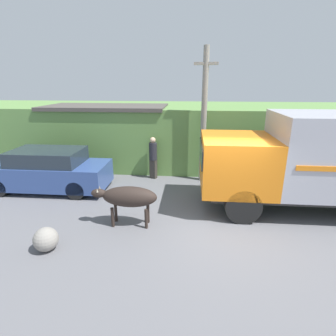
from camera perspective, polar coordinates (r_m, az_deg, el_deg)
The scene contains 9 objects.
ground_plane at distance 7.86m, azimuth 11.60°, elevation -12.24°, with size 60.00×60.00×0.00m, color slate.
hillside_embankment at distance 13.67m, azimuth 9.04°, elevation 7.40°, with size 32.00×5.26×2.84m.
building_backdrop at distance 12.89m, azimuth -12.95°, elevation 6.74°, with size 5.53×2.70×2.91m.
cargo_truck at distance 9.39m, azimuth 31.66°, elevation 1.67°, with size 7.30×2.51×3.07m.
brown_cow at distance 7.47m, azimuth -8.67°, elevation -6.29°, with size 1.88×0.59×1.17m.
parked_suv at distance 10.84m, azimuth -24.87°, elevation -0.51°, with size 4.61×1.75×1.57m.
pedestrian_on_hill at distance 11.01m, azimuth -3.27°, elevation 2.67°, with size 0.44×0.44×1.78m.
utility_pole at distance 10.53m, azimuth 7.82°, elevation 11.44°, with size 0.90×0.22×5.21m.
roadside_rock at distance 7.24m, azimuth -25.05°, elevation -13.87°, with size 0.59×0.59×0.59m.
Camera 1 is at (-0.96, -6.73, 3.94)m, focal length 28.00 mm.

